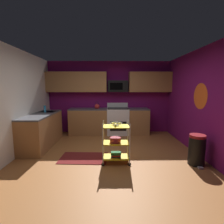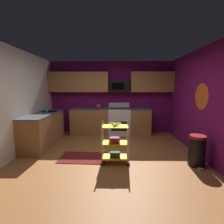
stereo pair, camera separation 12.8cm
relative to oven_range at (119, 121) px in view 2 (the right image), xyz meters
The scene contains 17 objects.
floor 2.18m from the oven_range, 98.40° to the right, with size 4.40×4.80×0.04m, color #995B2D.
wall_back 0.94m from the oven_range, 133.61° to the left, with size 4.52×0.06×2.60m, color #6B1156.
wall_left 3.40m from the oven_range, 140.37° to the right, with size 0.06×4.80×2.60m, color silver.
wall_right 2.96m from the oven_range, 47.63° to the right, with size 0.06×4.80×2.60m, color #6B1156.
wall_flower_decal 2.88m from the oven_range, 45.88° to the right, with size 0.63×0.63×0.00m, color #E5591E.
counter_run 1.20m from the oven_range, 154.84° to the right, with size 3.60×2.50×0.92m.
oven_range is the anchor object (origin of this frame).
upper_cabinets 1.43m from the oven_range, 160.95° to the left, with size 4.40×0.33×0.70m.
microwave 1.23m from the oven_range, 90.26° to the left, with size 0.70×0.39×0.40m.
rolling_cart 2.40m from the oven_range, 93.58° to the right, with size 0.64×0.40×0.91m.
fruit_bowl 2.44m from the oven_range, 93.58° to the right, with size 0.27×0.27×0.07m.
mixing_bowl_large 2.40m from the oven_range, 93.94° to the right, with size 0.25×0.25×0.11m.
book_stack 2.42m from the oven_range, 93.58° to the right, with size 0.23×0.19×0.10m.
kettle 0.90m from the oven_range, behind, with size 0.21×0.18×0.26m.
dish_soap_bottle 2.47m from the oven_range, 157.59° to the right, with size 0.06×0.06×0.20m, color #2D8CBF.
trash_can 2.99m from the oven_range, 57.81° to the right, with size 0.34×0.42×0.66m.
floor_rug 2.40m from the oven_range, 112.63° to the right, with size 1.10×0.70×0.01m, color maroon.
Camera 2 is at (0.15, -3.95, 1.66)m, focal length 27.59 mm.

